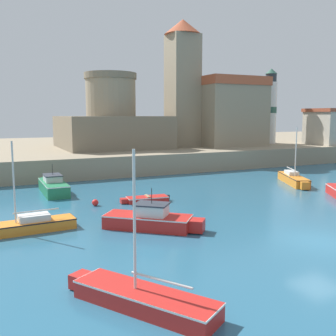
{
  "coord_description": "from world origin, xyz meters",
  "views": [
    {
      "loc": [
        -15.62,
        -14.64,
        6.61
      ],
      "look_at": [
        -1.16,
        16.14,
        2.0
      ],
      "focal_mm": 42.0,
      "sensor_mm": 36.0,
      "label": 1
    }
  ],
  "objects": [
    {
      "name": "ground_plane",
      "position": [
        0.0,
        0.0,
        0.0
      ],
      "size": [
        200.0,
        200.0,
        0.0
      ],
      "primitive_type": "plane",
      "color": "#28607F"
    },
    {
      "name": "quay_seawall",
      "position": [
        0.0,
        44.32,
        1.14
      ],
      "size": [
        120.0,
        40.0,
        2.28
      ],
      "primitive_type": "cube",
      "color": "gray",
      "rests_on": "ground"
    },
    {
      "name": "sailboat_orange_0",
      "position": [
        -13.91,
        8.36,
        0.39
      ],
      "size": [
        6.37,
        1.82,
        5.2
      ],
      "color": "orange",
      "rests_on": "ground"
    },
    {
      "name": "motorboat_green_2",
      "position": [
        -10.49,
        19.33,
        0.62
      ],
      "size": [
        1.81,
        6.39,
        2.48
      ],
      "color": "#237A4C",
      "rests_on": "ground"
    },
    {
      "name": "dinghy_red_3",
      "position": [
        -4.61,
        12.74,
        0.23
      ],
      "size": [
        3.88,
        1.56,
        0.48
      ],
      "color": "red",
      "rests_on": "ground"
    },
    {
      "name": "sailboat_red_4",
      "position": [
        -11.01,
        -2.68,
        0.38
      ],
      "size": [
        4.14,
        5.65,
        5.49
      ],
      "color": "red",
      "rests_on": "ground"
    },
    {
      "name": "sailboat_orange_6",
      "position": [
        11.3,
        14.11,
        0.49
      ],
      "size": [
        3.8,
        6.44,
        5.46
      ],
      "color": "orange",
      "rests_on": "ground"
    },
    {
      "name": "motorboat_red_7",
      "position": [
        -7.04,
        5.97,
        0.55
      ],
      "size": [
        5.39,
        4.87,
        2.41
      ],
      "color": "red",
      "rests_on": "ground"
    },
    {
      "name": "mooring_buoy",
      "position": [
        -8.49,
        13.1,
        0.24
      ],
      "size": [
        0.48,
        0.48,
        0.48
      ],
      "primitive_type": "sphere",
      "color": "red",
      "rests_on": "ground"
    },
    {
      "name": "church",
      "position": [
        14.88,
        36.12,
        7.82
      ],
      "size": [
        13.57,
        15.53,
        17.1
      ],
      "color": "gray",
      "rests_on": "quay_seawall"
    },
    {
      "name": "fortress",
      "position": [
        0.0,
        36.5,
        5.41
      ],
      "size": [
        13.21,
        13.21,
        9.81
      ],
      "color": "#796C57",
      "rests_on": "quay_seawall"
    },
    {
      "name": "lighthouse",
      "position": [
        24.0,
        33.25,
        7.69
      ],
      "size": [
        1.97,
        1.97,
        11.23
      ],
      "color": "silver",
      "rests_on": "quay_seawall"
    }
  ]
}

